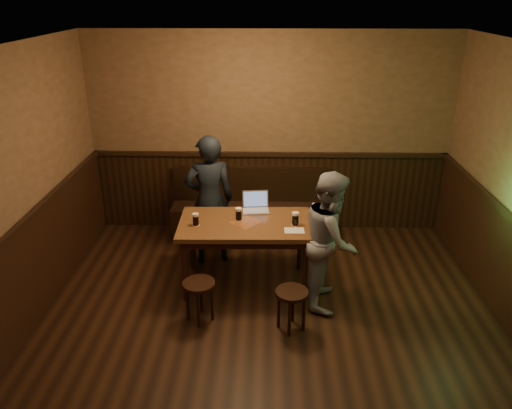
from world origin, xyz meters
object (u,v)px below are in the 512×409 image
object	(u,v)px
bench	(250,213)
pint_mid	(239,214)
laptop	(256,205)
person_grey	(331,239)
person_suit	(210,200)
stool_left	(199,290)
stool_right	(292,299)
pub_table	(246,231)
pint_left	(196,219)
pint_right	(295,219)

from	to	relation	value
bench	pint_mid	distance (m)	1.42
laptop	person_grey	xyz separation A→B (m)	(0.83, -0.67, -0.10)
person_grey	bench	bearing A→B (deg)	38.37
pint_mid	person_suit	bearing A→B (deg)	127.70
bench	stool_left	xyz separation A→B (m)	(-0.46, -2.08, 0.06)
bench	pint_mid	size ratio (longest dim) A/B	14.47
bench	person_suit	bearing A→B (deg)	-121.13
stool_right	pint_mid	xyz separation A→B (m)	(-0.59, 0.92, 0.52)
pub_table	person_suit	size ratio (longest dim) A/B	0.91
person_suit	person_grey	size ratio (longest dim) A/B	1.09
bench	person_grey	bearing A→B (deg)	-60.69
stool_left	person_grey	bearing A→B (deg)	16.31
bench	stool_left	bearing A→B (deg)	-102.39
bench	pint_left	bearing A→B (deg)	-110.99
stool_left	laptop	distance (m)	1.32
pint_left	stool_right	bearing A→B (deg)	-35.95
pint_mid	pint_left	bearing A→B (deg)	-162.39
stool_right	pint_right	size ratio (longest dim) A/B	2.89
stool_left	bench	bearing A→B (deg)	77.61
stool_right	pint_left	xyz separation A→B (m)	(-1.06, 0.77, 0.52)
person_suit	stool_left	bearing A→B (deg)	77.29
pint_left	pint_mid	distance (m)	0.50
stool_left	laptop	bearing A→B (deg)	62.36
bench	pint_left	world-z (taller)	pint_left
bench	stool_right	bearing A→B (deg)	-77.16
pint_right	laptop	distance (m)	0.62
stool_left	person_suit	size ratio (longest dim) A/B	0.27
bench	pint_right	world-z (taller)	pint_right
bench	pint_left	distance (m)	1.65
stool_left	pint_mid	bearing A→B (deg)	64.37
person_suit	stool_right	bearing A→B (deg)	110.96
stool_left	pint_left	bearing A→B (deg)	98.70
stool_left	stool_right	distance (m)	0.97
stool_left	pint_right	world-z (taller)	pint_right
pint_mid	laptop	bearing A→B (deg)	57.36
bench	laptop	xyz separation A→B (m)	(0.11, -1.00, 0.56)
laptop	person_grey	bearing A→B (deg)	-44.84
bench	person_grey	size ratio (longest dim) A/B	1.43
laptop	person_suit	distance (m)	0.62
stool_left	person_grey	distance (m)	1.51
stool_left	laptop	size ratio (longest dim) A/B	1.38
pint_right	person_grey	world-z (taller)	person_grey
bench	pint_right	xyz separation A→B (m)	(0.56, -1.41, 0.58)
pint_right	person_grey	distance (m)	0.47
stool_right	person_grey	world-z (taller)	person_grey
pint_right	laptop	xyz separation A→B (m)	(-0.46, 0.41, -0.02)
pint_mid	person_suit	xyz separation A→B (m)	(-0.39, 0.51, -0.05)
person_suit	person_grey	distance (m)	1.67
pint_left	laptop	distance (m)	0.80
person_suit	pub_table	bearing A→B (deg)	116.51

